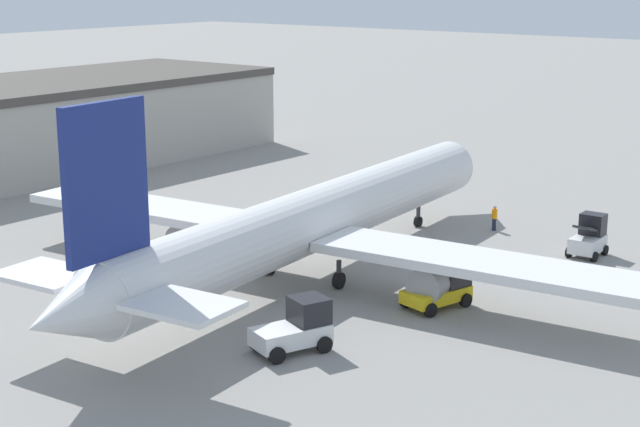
{
  "coord_description": "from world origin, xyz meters",
  "views": [
    {
      "loc": [
        -42.17,
        -32.59,
        16.81
      ],
      "look_at": [
        0.0,
        0.0,
        3.52
      ],
      "focal_mm": 55.0,
      "sensor_mm": 36.0,
      "label": 1
    }
  ],
  "objects_px": {
    "safety_cone_near": "(622,292)",
    "airplane": "(310,221)",
    "belt_loader_truck": "(589,237)",
    "ground_crew_worker": "(494,217)",
    "baggage_tug": "(297,327)",
    "pushback_tug": "(441,289)"
  },
  "relations": [
    {
      "from": "ground_crew_worker",
      "to": "baggage_tug",
      "type": "height_order",
      "value": "baggage_tug"
    },
    {
      "from": "baggage_tug",
      "to": "safety_cone_near",
      "type": "xyz_separation_m",
      "value": [
        16.38,
        -8.9,
        -0.83
      ]
    },
    {
      "from": "baggage_tug",
      "to": "belt_loader_truck",
      "type": "xyz_separation_m",
      "value": [
        22.67,
        -4.35,
        0.01
      ]
    },
    {
      "from": "ground_crew_worker",
      "to": "safety_cone_near",
      "type": "distance_m",
      "value": 14.32
    },
    {
      "from": "belt_loader_truck",
      "to": "safety_cone_near",
      "type": "bearing_deg",
      "value": -145.63
    },
    {
      "from": "ground_crew_worker",
      "to": "baggage_tug",
      "type": "distance_m",
      "value": 24.59
    },
    {
      "from": "ground_crew_worker",
      "to": "safety_cone_near",
      "type": "bearing_deg",
      "value": 147.73
    },
    {
      "from": "baggage_tug",
      "to": "airplane",
      "type": "bearing_deg",
      "value": 55.7
    },
    {
      "from": "safety_cone_near",
      "to": "airplane",
      "type": "bearing_deg",
      "value": 116.76
    },
    {
      "from": "airplane",
      "to": "baggage_tug",
      "type": "xyz_separation_m",
      "value": [
        -8.78,
        -6.17,
        -2.19
      ]
    },
    {
      "from": "airplane",
      "to": "ground_crew_worker",
      "type": "height_order",
      "value": "airplane"
    },
    {
      "from": "belt_loader_truck",
      "to": "ground_crew_worker",
      "type": "bearing_deg",
      "value": 75.05
    },
    {
      "from": "ground_crew_worker",
      "to": "belt_loader_truck",
      "type": "distance_m",
      "value": 7.5
    },
    {
      "from": "airplane",
      "to": "baggage_tug",
      "type": "height_order",
      "value": "airplane"
    },
    {
      "from": "belt_loader_truck",
      "to": "pushback_tug",
      "type": "xyz_separation_m",
      "value": [
        -13.44,
        2.32,
        -0.2
      ]
    },
    {
      "from": "baggage_tug",
      "to": "belt_loader_truck",
      "type": "relative_size",
      "value": 1.54
    },
    {
      "from": "ground_crew_worker",
      "to": "airplane",
      "type": "bearing_deg",
      "value": 80.23
    },
    {
      "from": "ground_crew_worker",
      "to": "belt_loader_truck",
      "type": "bearing_deg",
      "value": 168.44
    },
    {
      "from": "baggage_tug",
      "to": "pushback_tug",
      "type": "distance_m",
      "value": 9.45
    },
    {
      "from": "airplane",
      "to": "safety_cone_near",
      "type": "xyz_separation_m",
      "value": [
        7.6,
        -15.07,
        -3.02
      ]
    },
    {
      "from": "pushback_tug",
      "to": "baggage_tug",
      "type": "bearing_deg",
      "value": -177.86
    },
    {
      "from": "safety_cone_near",
      "to": "pushback_tug",
      "type": "bearing_deg",
      "value": 136.14
    }
  ]
}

